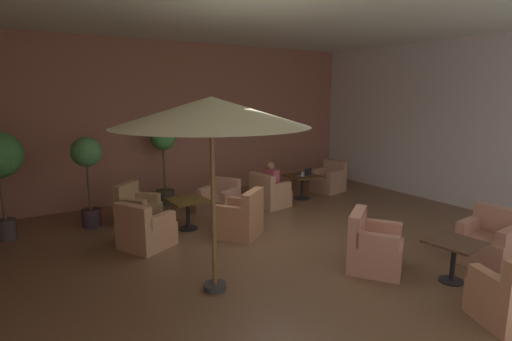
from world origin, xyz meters
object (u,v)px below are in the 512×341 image
(cafe_table_front_left, at_px, (302,181))
(patron_blue_shirt, at_px, (271,178))
(armchair_front_left_north, at_px, (329,180))
(potted_tree_mid_left, at_px, (87,165))
(armchair_mid_center_north, at_px, (489,243))
(cafe_table_front_right, at_px, (188,206))
(iced_drink_cup, at_px, (303,174))
(armchair_front_right_east, at_px, (241,219))
(open_laptop, at_px, (306,174))
(armchair_mid_center_east, at_px, (373,249))
(armchair_front_right_north, at_px, (145,230))
(potted_tree_mid_right, at_px, (164,154))
(armchair_front_left_east, at_px, (269,194))
(armchair_front_right_west, at_px, (137,209))
(armchair_front_right_south, at_px, (219,201))
(patio_umbrella_tall_red, at_px, (211,113))
(cafe_table_mid_center, at_px, (454,250))

(cafe_table_front_left, xyz_separation_m, patron_blue_shirt, (-1.10, -0.15, 0.23))
(armchair_front_left_north, bearing_deg, potted_tree_mid_left, 176.46)
(armchair_mid_center_north, bearing_deg, cafe_table_front_right, 129.75)
(armchair_mid_center_north, height_order, iced_drink_cup, armchair_mid_center_north)
(armchair_front_right_east, distance_m, open_laptop, 3.15)
(armchair_mid_center_east, bearing_deg, armchair_front_right_north, 134.31)
(armchair_front_right_east, relative_size, armchair_mid_center_north, 1.19)
(cafe_table_front_right, height_order, potted_tree_mid_right, potted_tree_mid_right)
(armchair_front_right_north, bearing_deg, open_laptop, 12.89)
(armchair_front_left_east, height_order, armchair_front_right_east, armchair_front_right_east)
(armchair_front_right_west, height_order, potted_tree_mid_left, potted_tree_mid_left)
(cafe_table_front_right, relative_size, open_laptop, 2.01)
(armchair_front_right_east, distance_m, armchair_front_right_south, 1.51)
(cafe_table_front_right, distance_m, iced_drink_cup, 3.42)
(potted_tree_mid_left, relative_size, open_laptop, 5.07)
(armchair_front_right_south, distance_m, iced_drink_cup, 2.41)
(open_laptop, bearing_deg, cafe_table_front_left, 110.52)
(potted_tree_mid_left, height_order, patron_blue_shirt, potted_tree_mid_left)
(cafe_table_front_left, xyz_separation_m, armchair_front_right_north, (-4.46, -1.13, -0.16))
(armchair_front_left_east, bearing_deg, armchair_mid_center_north, -76.14)
(armchair_front_right_south, bearing_deg, armchair_front_left_north, 4.39)
(open_laptop, bearing_deg, armchair_front_left_east, -177.35)
(armchair_front_left_north, height_order, cafe_table_front_right, armchair_front_left_north)
(armchair_front_right_west, xyz_separation_m, patio_umbrella_tall_red, (0.09, -3.40, 2.13))
(patio_umbrella_tall_red, height_order, potted_tree_mid_left, patio_umbrella_tall_red)
(armchair_front_right_south, height_order, potted_tree_mid_left, potted_tree_mid_left)
(armchair_front_left_east, xyz_separation_m, potted_tree_mid_right, (-2.03, 1.56, 0.95))
(armchair_front_right_east, xyz_separation_m, armchair_mid_center_north, (2.74, -3.20, 0.00))
(armchair_front_right_west, distance_m, potted_tree_mid_left, 1.32)
(armchair_front_right_west, xyz_separation_m, potted_tree_mid_right, (1.03, 1.18, 0.93))
(armchair_front_right_south, xyz_separation_m, armchair_mid_center_north, (2.43, -4.67, 0.03))
(armchair_front_right_east, xyz_separation_m, iced_drink_cup, (2.69, 1.45, 0.34))
(cafe_table_front_left, distance_m, cafe_table_front_right, 3.49)
(armchair_front_left_north, relative_size, armchair_mid_center_east, 0.81)
(cafe_table_front_right, height_order, open_laptop, open_laptop)
(patio_umbrella_tall_red, xyz_separation_m, iced_drink_cup, (4.06, 3.08, -1.77))
(cafe_table_mid_center, bearing_deg, armchair_front_left_east, 90.27)
(armchair_front_left_north, height_order, patron_blue_shirt, patron_blue_shirt)
(armchair_front_left_north, relative_size, open_laptop, 2.42)
(armchair_front_right_west, bearing_deg, cafe_table_mid_center, -58.49)
(patron_blue_shirt, height_order, open_laptop, patron_blue_shirt)
(cafe_table_front_left, bearing_deg, armchair_front_left_north, 10.76)
(cafe_table_mid_center, relative_size, potted_tree_mid_left, 0.40)
(patron_blue_shirt, bearing_deg, armchair_front_left_east, -172.36)
(armchair_front_left_north, distance_m, open_laptop, 1.19)
(armchair_front_right_north, height_order, potted_tree_mid_left, potted_tree_mid_left)
(cafe_table_front_left, relative_size, armchair_front_right_south, 0.81)
(armchair_mid_center_north, height_order, open_laptop, armchair_mid_center_north)
(armchair_front_left_north, distance_m, armchair_front_right_west, 5.34)
(armchair_front_right_east, relative_size, potted_tree_mid_right, 0.55)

